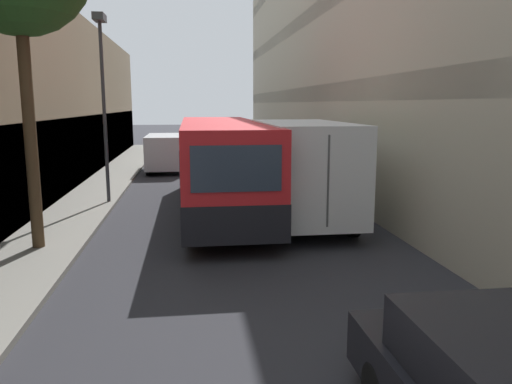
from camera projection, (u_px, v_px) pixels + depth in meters
ground_plane at (234, 237)px, 13.25m from camera, size 150.00×150.00×0.00m
sidewalk_left at (47, 241)px, 12.62m from camera, size 2.06×60.00×0.13m
bus at (221, 164)px, 16.20m from camera, size 2.44×11.12×2.95m
box_truck at (297, 167)px, 15.15m from camera, size 2.33×7.53×2.99m
panel_van at (166, 151)px, 26.05m from camera, size 1.88×4.20×1.90m
street_lamp at (102, 72)px, 16.74m from camera, size 0.36×0.80×6.31m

